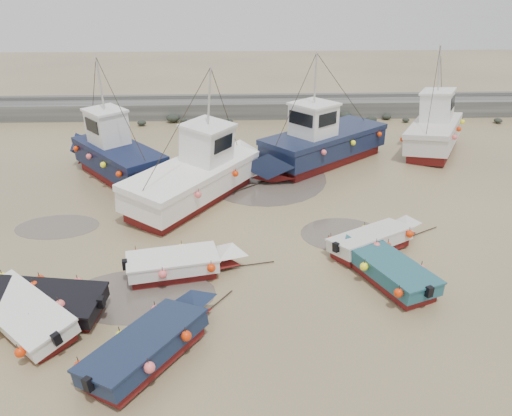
{
  "coord_description": "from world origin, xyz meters",
  "views": [
    {
      "loc": [
        -0.45,
        -16.03,
        9.78
      ],
      "look_at": [
        0.31,
        2.07,
        1.4
      ],
      "focal_mm": 35.0,
      "sensor_mm": 36.0,
      "label": 1
    }
  ],
  "objects_px": {
    "dinghy_0": "(20,307)",
    "dinghy_5": "(183,261)",
    "dinghy_2": "(385,265)",
    "cabin_boat_0": "(114,152)",
    "dinghy_1": "(156,340)",
    "person": "(197,202)",
    "cabin_boat_2": "(317,143)",
    "dinghy_3": "(378,237)",
    "cabin_boat_1": "(199,172)",
    "cabin_boat_3": "(438,128)",
    "dinghy_4": "(26,300)"
  },
  "relations": [
    {
      "from": "cabin_boat_0",
      "to": "person",
      "type": "distance_m",
      "value": 5.96
    },
    {
      "from": "dinghy_5",
      "to": "cabin_boat_1",
      "type": "bearing_deg",
      "value": 166.8
    },
    {
      "from": "dinghy_0",
      "to": "person",
      "type": "distance_m",
      "value": 10.17
    },
    {
      "from": "dinghy_4",
      "to": "cabin_boat_0",
      "type": "xyz_separation_m",
      "value": [
        0.23,
        12.16,
        0.82
      ]
    },
    {
      "from": "dinghy_1",
      "to": "cabin_boat_1",
      "type": "distance_m",
      "value": 11.26
    },
    {
      "from": "dinghy_3",
      "to": "dinghy_5",
      "type": "height_order",
      "value": "same"
    },
    {
      "from": "dinghy_0",
      "to": "dinghy_4",
      "type": "relative_size",
      "value": 0.78
    },
    {
      "from": "person",
      "to": "dinghy_2",
      "type": "bearing_deg",
      "value": 135.29
    },
    {
      "from": "dinghy_4",
      "to": "dinghy_0",
      "type": "bearing_deg",
      "value": -179.22
    },
    {
      "from": "cabin_boat_0",
      "to": "cabin_boat_2",
      "type": "height_order",
      "value": "same"
    },
    {
      "from": "dinghy_2",
      "to": "cabin_boat_3",
      "type": "xyz_separation_m",
      "value": [
        7.21,
        14.37,
        0.83
      ]
    },
    {
      "from": "cabin_boat_1",
      "to": "person",
      "type": "bearing_deg",
      "value": -70.33
    },
    {
      "from": "dinghy_4",
      "to": "cabin_boat_0",
      "type": "distance_m",
      "value": 12.19
    },
    {
      "from": "dinghy_0",
      "to": "cabin_boat_2",
      "type": "relative_size",
      "value": 0.54
    },
    {
      "from": "dinghy_0",
      "to": "cabin_boat_0",
      "type": "bearing_deg",
      "value": 41.89
    },
    {
      "from": "dinghy_0",
      "to": "cabin_boat_0",
      "type": "relative_size",
      "value": 0.62
    },
    {
      "from": "dinghy_3",
      "to": "cabin_boat_3",
      "type": "relative_size",
      "value": 0.61
    },
    {
      "from": "person",
      "to": "dinghy_3",
      "type": "bearing_deg",
      "value": 146.21
    },
    {
      "from": "dinghy_5",
      "to": "cabin_boat_0",
      "type": "relative_size",
      "value": 0.66
    },
    {
      "from": "dinghy_1",
      "to": "person",
      "type": "height_order",
      "value": "dinghy_1"
    },
    {
      "from": "dinghy_3",
      "to": "cabin_boat_2",
      "type": "height_order",
      "value": "cabin_boat_2"
    },
    {
      "from": "cabin_boat_2",
      "to": "dinghy_3",
      "type": "bearing_deg",
      "value": 145.57
    },
    {
      "from": "dinghy_5",
      "to": "person",
      "type": "height_order",
      "value": "dinghy_5"
    },
    {
      "from": "dinghy_1",
      "to": "dinghy_2",
      "type": "xyz_separation_m",
      "value": [
        7.53,
        3.67,
        0.01
      ]
    },
    {
      "from": "dinghy_1",
      "to": "cabin_boat_3",
      "type": "xyz_separation_m",
      "value": [
        14.74,
        18.04,
        0.83
      ]
    },
    {
      "from": "cabin_boat_1",
      "to": "cabin_boat_2",
      "type": "height_order",
      "value": "same"
    },
    {
      "from": "dinghy_2",
      "to": "dinghy_5",
      "type": "distance_m",
      "value": 7.17
    },
    {
      "from": "cabin_boat_0",
      "to": "person",
      "type": "bearing_deg",
      "value": -76.68
    },
    {
      "from": "dinghy_5",
      "to": "cabin_boat_1",
      "type": "xyz_separation_m",
      "value": [
        0.17,
        6.99,
        0.76
      ]
    },
    {
      "from": "dinghy_3",
      "to": "cabin_boat_2",
      "type": "relative_size",
      "value": 0.55
    },
    {
      "from": "dinghy_0",
      "to": "person",
      "type": "height_order",
      "value": "dinghy_0"
    },
    {
      "from": "dinghy_2",
      "to": "cabin_boat_1",
      "type": "xyz_separation_m",
      "value": [
        -6.98,
        7.55,
        0.76
      ]
    },
    {
      "from": "dinghy_3",
      "to": "person",
      "type": "bearing_deg",
      "value": -153.63
    },
    {
      "from": "dinghy_2",
      "to": "dinghy_4",
      "type": "bearing_deg",
      "value": 163.87
    },
    {
      "from": "dinghy_0",
      "to": "dinghy_5",
      "type": "relative_size",
      "value": 0.95
    },
    {
      "from": "dinghy_2",
      "to": "person",
      "type": "distance_m",
      "value": 9.98
    },
    {
      "from": "dinghy_2",
      "to": "cabin_boat_0",
      "type": "distance_m",
      "value": 15.76
    },
    {
      "from": "dinghy_0",
      "to": "dinghy_4",
      "type": "xyz_separation_m",
      "value": [
        0.06,
        0.39,
        -0.0
      ]
    },
    {
      "from": "dinghy_0",
      "to": "cabin_boat_3",
      "type": "distance_m",
      "value": 25.19
    },
    {
      "from": "dinghy_2",
      "to": "cabin_boat_1",
      "type": "relative_size",
      "value": 0.56
    },
    {
      "from": "dinghy_1",
      "to": "cabin_boat_2",
      "type": "bearing_deg",
      "value": 100.86
    },
    {
      "from": "dinghy_3",
      "to": "cabin_boat_2",
      "type": "bearing_deg",
      "value": 155.08
    },
    {
      "from": "dinghy_4",
      "to": "person",
      "type": "height_order",
      "value": "dinghy_4"
    },
    {
      "from": "cabin_boat_2",
      "to": "cabin_boat_3",
      "type": "bearing_deg",
      "value": -112.53
    },
    {
      "from": "dinghy_3",
      "to": "dinghy_5",
      "type": "relative_size",
      "value": 0.96
    },
    {
      "from": "dinghy_2",
      "to": "cabin_boat_1",
      "type": "bearing_deg",
      "value": 109.09
    },
    {
      "from": "dinghy_2",
      "to": "cabin_boat_0",
      "type": "xyz_separation_m",
      "value": [
        -11.66,
        10.58,
        0.81
      ]
    },
    {
      "from": "dinghy_3",
      "to": "cabin_boat_3",
      "type": "bearing_deg",
      "value": 120.66
    },
    {
      "from": "cabin_boat_2",
      "to": "cabin_boat_3",
      "type": "height_order",
      "value": "same"
    },
    {
      "from": "dinghy_0",
      "to": "cabin_boat_0",
      "type": "xyz_separation_m",
      "value": [
        0.28,
        12.55,
        0.82
      ]
    }
  ]
}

